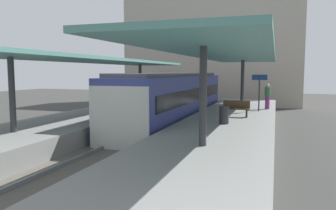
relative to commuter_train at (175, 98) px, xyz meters
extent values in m
plane|color=#383835|center=(0.00, -4.48, -1.73)|extent=(80.00, 80.00, 0.00)
cube|color=gray|center=(-3.80, -4.48, -1.23)|extent=(4.40, 28.00, 1.00)
cube|color=gray|center=(3.80, -4.48, -1.23)|extent=(4.40, 28.00, 1.00)
cube|color=#59544C|center=(0.00, -4.48, -1.63)|extent=(3.20, 28.00, 0.20)
cube|color=slate|center=(-0.72, -4.48, -1.46)|extent=(0.08, 28.00, 0.14)
cube|color=slate|center=(0.72, -4.48, -1.46)|extent=(0.08, 28.00, 0.14)
cube|color=#38428C|center=(0.00, 0.03, -0.08)|extent=(2.70, 15.61, 2.90)
cube|color=silver|center=(0.00, -7.80, -0.23)|extent=(2.65, 0.08, 2.60)
cube|color=black|center=(-1.37, 0.03, 0.27)|extent=(0.04, 14.36, 0.76)
cube|color=black|center=(1.37, 0.03, 0.27)|extent=(0.04, 14.36, 0.76)
cube|color=#515156|center=(0.00, 0.03, 1.47)|extent=(2.16, 14.83, 0.20)
cylinder|color=#333335|center=(-3.80, -9.38, 0.75)|extent=(0.24, 0.24, 2.95)
cylinder|color=#333335|center=(-3.80, 3.22, 0.75)|extent=(0.24, 0.24, 2.95)
cube|color=slate|center=(-3.80, -3.08, 2.30)|extent=(4.18, 21.00, 0.16)
cylinder|color=#333335|center=(3.80, -9.38, 0.86)|extent=(0.24, 0.24, 3.17)
cylinder|color=#333335|center=(3.80, 3.22, 0.86)|extent=(0.24, 0.24, 3.17)
cube|color=slate|center=(3.80, -3.08, 2.52)|extent=(4.18, 21.00, 0.16)
cube|color=black|center=(3.47, -2.19, -0.53)|extent=(0.08, 0.32, 0.40)
cube|color=black|center=(4.57, -2.19, -0.53)|extent=(0.08, 0.32, 0.40)
cube|color=#4C3823|center=(4.02, -2.19, -0.30)|extent=(1.40, 0.40, 0.06)
cube|color=#4C3823|center=(4.02, -2.01, -0.07)|extent=(1.40, 0.06, 0.40)
cylinder|color=#262628|center=(5.03, 0.86, 0.37)|extent=(0.08, 0.08, 2.20)
cube|color=navy|center=(5.03, 0.86, 1.32)|extent=(0.90, 0.06, 0.32)
cylinder|color=#2D2D30|center=(3.77, -4.70, -0.33)|extent=(0.44, 0.44, 0.80)
cylinder|color=#7A337A|center=(5.49, 2.17, -0.30)|extent=(0.28, 0.28, 0.85)
cylinder|color=#386B3D|center=(5.49, 2.17, 0.40)|extent=(0.36, 0.36, 0.56)
sphere|color=beige|center=(5.49, 2.17, 0.79)|extent=(0.22, 0.22, 0.22)
cube|color=#A89E8E|center=(-0.62, 15.52, 3.77)|extent=(18.00, 6.00, 11.00)
camera|label=1|loc=(5.98, -19.45, 1.62)|focal=34.69mm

